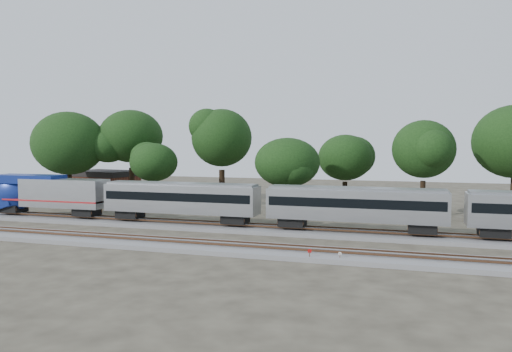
# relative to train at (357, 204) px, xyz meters

# --- Properties ---
(ground) EXTENTS (160.00, 160.00, 0.00)m
(ground) POSITION_rel_train_xyz_m (-9.87, -6.00, -3.30)
(ground) COLOR #383328
(ground) RESTS_ON ground
(track_far) EXTENTS (160.00, 5.00, 0.73)m
(track_far) POSITION_rel_train_xyz_m (-9.87, 0.00, -3.09)
(track_far) COLOR slate
(track_far) RESTS_ON ground
(track_near) EXTENTS (160.00, 5.00, 0.73)m
(track_near) POSITION_rel_train_xyz_m (-9.87, -10.00, -3.09)
(track_near) COLOR slate
(track_near) RESTS_ON ground
(train) EXTENTS (93.59, 3.23, 4.76)m
(train) POSITION_rel_train_xyz_m (0.00, 0.00, 0.00)
(train) COLOR #B4B7BC
(train) RESTS_ON ground
(switch_stand_red) EXTENTS (0.32, 0.08, 1.02)m
(switch_stand_red) POSITION_rel_train_xyz_m (-2.52, -12.01, -2.65)
(switch_stand_red) COLOR #512D19
(switch_stand_red) RESTS_ON ground
(switch_stand_white) EXTENTS (0.27, 0.05, 0.86)m
(switch_stand_white) POSITION_rel_train_xyz_m (-0.14, -11.63, -2.75)
(switch_stand_white) COLOR #512D19
(switch_stand_white) RESTS_ON ground
(switch_lever) EXTENTS (0.55, 0.40, 0.30)m
(switch_lever) POSITION_rel_train_xyz_m (-4.16, -11.73, -3.15)
(switch_lever) COLOR #512D19
(switch_lever) RESTS_ON ground
(brick_building) EXTENTS (11.03, 8.68, 4.77)m
(brick_building) POSITION_rel_train_xyz_m (-43.52, 20.94, -0.89)
(brick_building) COLOR brown
(brick_building) RESTS_ON ground
(tree_0) EXTENTS (9.52, 9.52, 13.42)m
(tree_0) POSITION_rel_train_xyz_m (-43.73, 12.05, 6.06)
(tree_0) COLOR black
(tree_0) RESTS_ON ground
(tree_1) EXTENTS (10.59, 10.59, 14.94)m
(tree_1) POSITION_rel_train_xyz_m (-35.56, 16.15, 7.12)
(tree_1) COLOR black
(tree_1) RESTS_ON ground
(tree_2) EXTENTS (6.83, 6.83, 9.63)m
(tree_2) POSITION_rel_train_xyz_m (-29.24, 11.56, 3.40)
(tree_2) COLOR black
(tree_2) RESTS_ON ground
(tree_3) EXTENTS (10.32, 10.32, 14.56)m
(tree_3) POSITION_rel_train_xyz_m (-21.24, 17.33, 6.85)
(tree_3) COLOR black
(tree_3) RESTS_ON ground
(tree_4) EXTENTS (7.11, 7.11, 10.03)m
(tree_4) POSITION_rel_train_xyz_m (-9.64, 10.02, 3.68)
(tree_4) COLOR black
(tree_4) RESTS_ON ground
(tree_5) EXTENTS (7.51, 7.51, 10.58)m
(tree_5) POSITION_rel_train_xyz_m (-3.54, 19.44, 4.07)
(tree_5) COLOR black
(tree_5) RESTS_ON ground
(tree_6) EXTENTS (8.82, 8.82, 12.43)m
(tree_6) POSITION_rel_train_xyz_m (6.75, 15.09, 5.36)
(tree_6) COLOR black
(tree_6) RESTS_ON ground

